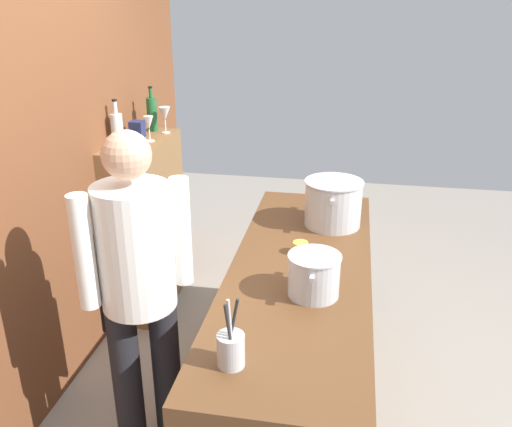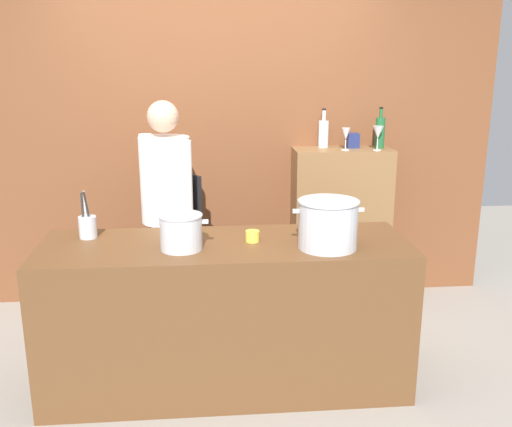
{
  "view_description": "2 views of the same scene",
  "coord_description": "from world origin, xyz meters",
  "px_view_note": "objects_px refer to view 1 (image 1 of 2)",
  "views": [
    {
      "loc": [
        -2.4,
        -0.21,
        2.18
      ],
      "look_at": [
        0.29,
        0.28,
        1.06
      ],
      "focal_mm": 38.0,
      "sensor_mm": 36.0,
      "label": 1
    },
    {
      "loc": [
        -0.1,
        -3.17,
        1.94
      ],
      "look_at": [
        0.2,
        0.26,
        1.0
      ],
      "focal_mm": 40.67,
      "sensor_mm": 36.0,
      "label": 2
    }
  ],
  "objects_px": {
    "utensil_crock": "(231,349)",
    "wine_bottle_green": "(152,113)",
    "wine_glass_short": "(165,114)",
    "wine_glass_tall": "(149,124)",
    "spice_tin_navy": "(137,129)",
    "chef": "(138,280)",
    "butter_jar": "(300,248)",
    "stockpot_small": "(314,275)",
    "stockpot_large": "(333,203)",
    "wine_bottle_clear": "(117,129)"
  },
  "relations": [
    {
      "from": "utensil_crock",
      "to": "wine_bottle_green",
      "type": "distance_m",
      "value": 2.33
    },
    {
      "from": "wine_glass_short",
      "to": "wine_glass_tall",
      "type": "bearing_deg",
      "value": 173.04
    },
    {
      "from": "wine_glass_tall",
      "to": "spice_tin_navy",
      "type": "distance_m",
      "value": 0.16
    },
    {
      "from": "wine_glass_short",
      "to": "chef",
      "type": "bearing_deg",
      "value": -166.09
    },
    {
      "from": "chef",
      "to": "utensil_crock",
      "type": "relative_size",
      "value": 5.77
    },
    {
      "from": "wine_glass_short",
      "to": "butter_jar",
      "type": "bearing_deg",
      "value": -133.99
    },
    {
      "from": "stockpot_small",
      "to": "butter_jar",
      "type": "bearing_deg",
      "value": 13.99
    },
    {
      "from": "stockpot_large",
      "to": "wine_glass_tall",
      "type": "relative_size",
      "value": 2.36
    },
    {
      "from": "wine_bottle_clear",
      "to": "wine_glass_tall",
      "type": "xyz_separation_m",
      "value": [
        0.14,
        -0.16,
        0.01
      ]
    },
    {
      "from": "chef",
      "to": "butter_jar",
      "type": "height_order",
      "value": "chef"
    },
    {
      "from": "utensil_crock",
      "to": "spice_tin_navy",
      "type": "bearing_deg",
      "value": 30.02
    },
    {
      "from": "butter_jar",
      "to": "wine_bottle_green",
      "type": "height_order",
      "value": "wine_bottle_green"
    },
    {
      "from": "wine_glass_tall",
      "to": "utensil_crock",
      "type": "bearing_deg",
      "value": -151.73
    },
    {
      "from": "wine_bottle_clear",
      "to": "stockpot_large",
      "type": "bearing_deg",
      "value": -100.12
    },
    {
      "from": "chef",
      "to": "wine_glass_tall",
      "type": "bearing_deg",
      "value": -111.9
    },
    {
      "from": "chef",
      "to": "wine_glass_tall",
      "type": "distance_m",
      "value": 1.45
    },
    {
      "from": "stockpot_small",
      "to": "utensil_crock",
      "type": "relative_size",
      "value": 1.06
    },
    {
      "from": "wine_bottle_green",
      "to": "wine_glass_tall",
      "type": "xyz_separation_m",
      "value": [
        -0.29,
        -0.08,
        -0.01
      ]
    },
    {
      "from": "chef",
      "to": "butter_jar",
      "type": "distance_m",
      "value": 0.87
    },
    {
      "from": "wine_bottle_green",
      "to": "wine_glass_short",
      "type": "distance_m",
      "value": 0.12
    },
    {
      "from": "stockpot_small",
      "to": "utensil_crock",
      "type": "bearing_deg",
      "value": 155.16
    },
    {
      "from": "wine_bottle_clear",
      "to": "wine_bottle_green",
      "type": "xyz_separation_m",
      "value": [
        0.43,
        -0.08,
        0.01
      ]
    },
    {
      "from": "wine_bottle_clear",
      "to": "chef",
      "type": "bearing_deg",
      "value": -154.0
    },
    {
      "from": "butter_jar",
      "to": "wine_glass_short",
      "type": "xyz_separation_m",
      "value": [
        1.04,
        1.08,
        0.45
      ]
    },
    {
      "from": "spice_tin_navy",
      "to": "chef",
      "type": "bearing_deg",
      "value": -159.21
    },
    {
      "from": "stockpot_large",
      "to": "wine_glass_tall",
      "type": "xyz_separation_m",
      "value": [
        0.39,
        1.25,
        0.33
      ]
    },
    {
      "from": "butter_jar",
      "to": "wine_bottle_green",
      "type": "bearing_deg",
      "value": 47.51
    },
    {
      "from": "utensil_crock",
      "to": "wine_bottle_clear",
      "type": "distance_m",
      "value": 2.01
    },
    {
      "from": "wine_glass_tall",
      "to": "spice_tin_navy",
      "type": "xyz_separation_m",
      "value": [
        0.09,
        0.12,
        -0.06
      ]
    },
    {
      "from": "chef",
      "to": "stockpot_small",
      "type": "height_order",
      "value": "chef"
    },
    {
      "from": "butter_jar",
      "to": "stockpot_large",
      "type": "bearing_deg",
      "value": -19.53
    },
    {
      "from": "stockpot_small",
      "to": "spice_tin_navy",
      "type": "bearing_deg",
      "value": 45.76
    },
    {
      "from": "butter_jar",
      "to": "wine_glass_short",
      "type": "height_order",
      "value": "wine_glass_short"
    },
    {
      "from": "wine_glass_tall",
      "to": "wine_bottle_green",
      "type": "bearing_deg",
      "value": 16.18
    },
    {
      "from": "butter_jar",
      "to": "spice_tin_navy",
      "type": "distance_m",
      "value": 1.56
    },
    {
      "from": "chef",
      "to": "wine_bottle_green",
      "type": "distance_m",
      "value": 1.74
    },
    {
      "from": "chef",
      "to": "stockpot_small",
      "type": "xyz_separation_m",
      "value": [
        0.12,
        -0.79,
        0.03
      ]
    },
    {
      "from": "stockpot_small",
      "to": "utensil_crock",
      "type": "distance_m",
      "value": 0.61
    },
    {
      "from": "chef",
      "to": "stockpot_large",
      "type": "xyz_separation_m",
      "value": [
        0.94,
        -0.83,
        0.07
      ]
    },
    {
      "from": "stockpot_large",
      "to": "stockpot_small",
      "type": "bearing_deg",
      "value": 176.87
    },
    {
      "from": "stockpot_small",
      "to": "spice_tin_navy",
      "type": "relative_size",
      "value": 2.69
    },
    {
      "from": "stockpot_large",
      "to": "wine_bottle_clear",
      "type": "bearing_deg",
      "value": 79.88
    },
    {
      "from": "utensil_crock",
      "to": "spice_tin_navy",
      "type": "distance_m",
      "value": 2.16
    },
    {
      "from": "wine_bottle_clear",
      "to": "wine_bottle_green",
      "type": "distance_m",
      "value": 0.43
    },
    {
      "from": "chef",
      "to": "utensil_crock",
      "type": "height_order",
      "value": "chef"
    },
    {
      "from": "butter_jar",
      "to": "wine_bottle_clear",
      "type": "relative_size",
      "value": 0.27
    },
    {
      "from": "stockpot_large",
      "to": "spice_tin_navy",
      "type": "height_order",
      "value": "spice_tin_navy"
    },
    {
      "from": "wine_bottle_clear",
      "to": "wine_bottle_green",
      "type": "bearing_deg",
      "value": -10.67
    },
    {
      "from": "wine_bottle_green",
      "to": "spice_tin_navy",
      "type": "bearing_deg",
      "value": 169.82
    },
    {
      "from": "wine_bottle_green",
      "to": "wine_glass_tall",
      "type": "height_order",
      "value": "wine_bottle_green"
    }
  ]
}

